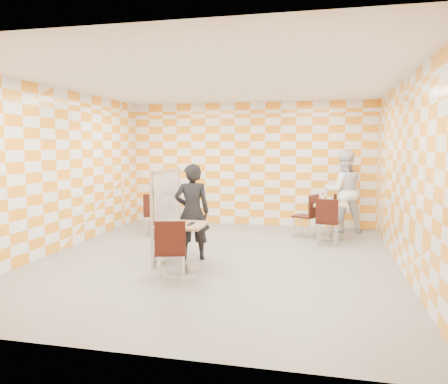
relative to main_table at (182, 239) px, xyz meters
name	(u,v)px	position (x,y,z in m)	size (l,w,h in m)	color
room_shell	(223,171)	(0.34, 1.34, 0.99)	(7.00, 7.00, 7.00)	gray
main_table	(182,239)	(0.00, 0.00, 0.00)	(0.70, 0.70, 0.75)	tan
second_table	(330,215)	(2.28, 2.96, 0.00)	(0.70, 0.70, 0.75)	tan
empty_table	(162,209)	(-1.49, 3.06, 0.00)	(0.70, 0.70, 0.75)	tan
chair_main_front	(171,247)	(0.05, -0.67, 0.04)	(0.53, 0.53, 0.92)	black
chair_second_front	(327,218)	(2.21, 2.32, 0.04)	(0.47, 0.48, 0.92)	black
chair_second_side	(309,212)	(1.83, 3.00, 0.04)	(0.57, 0.56, 0.92)	black
chair_empty_near	(154,211)	(-1.44, 2.43, 0.04)	(0.52, 0.53, 0.92)	black
chair_empty_far	(168,203)	(-1.59, 3.69, 0.04)	(0.42, 0.43, 0.92)	black
partition	(167,213)	(-0.51, 0.70, 0.28)	(0.08, 1.38, 1.55)	white
man_dark	(192,212)	(-0.06, 0.73, 0.32)	(0.60, 0.39, 1.65)	black
man_white	(344,191)	(2.57, 3.84, 0.42)	(0.90, 0.70, 1.85)	white
pizza_on_foil	(182,223)	(0.00, -0.02, 0.26)	(0.40, 0.40, 0.04)	silver
sport_bottle	(322,198)	(2.11, 3.11, 0.33)	(0.06, 0.06, 0.20)	white
soda_bottle	(335,199)	(2.36, 2.95, 0.34)	(0.07, 0.07, 0.23)	black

